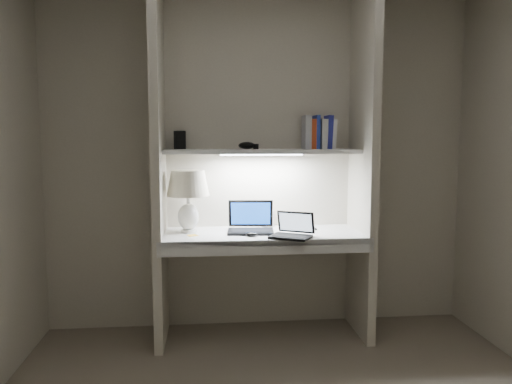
{
  "coord_description": "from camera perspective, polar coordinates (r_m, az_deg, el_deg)",
  "views": [
    {
      "loc": [
        -0.4,
        -2.29,
        1.45
      ],
      "look_at": [
        -0.07,
        1.05,
        1.08
      ],
      "focal_mm": 35.0,
      "sensor_mm": 36.0,
      "label": 1
    }
  ],
  "objects": [
    {
      "name": "shelf_gadget",
      "position": [
        3.62,
        -1.06,
        5.34
      ],
      "size": [
        0.15,
        0.13,
        0.05
      ],
      "primitive_type": "ellipsoid",
      "rotation": [
        0.0,
        0.0,
        -0.35
      ],
      "color": "black",
      "rests_on": "shelf"
    },
    {
      "name": "shelf_box",
      "position": [
        3.7,
        -8.7,
        5.89
      ],
      "size": [
        0.09,
        0.07,
        0.13
      ],
      "primitive_type": "cube",
      "rotation": [
        0.0,
        0.0,
        0.25
      ],
      "color": "black",
      "rests_on": "shelf"
    },
    {
      "name": "desk_apron",
      "position": [
        3.36,
        1.3,
        -6.32
      ],
      "size": [
        1.46,
        0.03,
        0.1
      ],
      "primitive_type": "cube",
      "color": "silver",
      "rests_on": "desk"
    },
    {
      "name": "mouse",
      "position": [
        3.46,
        -0.54,
        -4.85
      ],
      "size": [
        0.09,
        0.07,
        0.03
      ],
      "primitive_type": "ellipsoid",
      "rotation": [
        0.0,
        0.0,
        -0.21
      ],
      "color": "black",
      "rests_on": "desk"
    },
    {
      "name": "cable_coil",
      "position": [
        3.73,
        6.17,
        -4.2
      ],
      "size": [
        0.14,
        0.14,
        0.01
      ],
      "primitive_type": "torus",
      "rotation": [
        0.0,
        0.0,
        -0.41
      ],
      "color": "black",
      "rests_on": "desk"
    },
    {
      "name": "book_row",
      "position": [
        3.75,
        7.17,
        6.69
      ],
      "size": [
        0.23,
        0.16,
        0.25
      ],
      "color": "silver",
      "rests_on": "shelf"
    },
    {
      "name": "laptop_netbook",
      "position": [
        3.44,
        4.19,
        -4.51
      ],
      "size": [
        0.34,
        0.33,
        0.17
      ],
      "rotation": [
        0.0,
        0.0,
        -0.5
      ],
      "color": "black",
      "rests_on": "desk"
    },
    {
      "name": "back_wall",
      "position": [
        3.81,
        0.33,
        3.24
      ],
      "size": [
        3.2,
        0.01,
        2.5
      ],
      "primitive_type": "cube",
      "color": "beige",
      "rests_on": "floor"
    },
    {
      "name": "alcove_panel_right",
      "position": [
        3.69,
        12.14,
        3.01
      ],
      "size": [
        0.06,
        0.55,
        2.5
      ],
      "primitive_type": "cube",
      "color": "beige",
      "rests_on": "floor"
    },
    {
      "name": "table_lamp",
      "position": [
        3.6,
        -7.78,
        0.16
      ],
      "size": [
        0.3,
        0.3,
        0.45
      ],
      "color": "white",
      "rests_on": "desk"
    },
    {
      "name": "speaker",
      "position": [
        3.81,
        1.3,
        -3.04
      ],
      "size": [
        0.1,
        0.08,
        0.13
      ],
      "primitive_type": "cube",
      "rotation": [
        0.0,
        0.0,
        0.16
      ],
      "color": "silver",
      "rests_on": "desk"
    },
    {
      "name": "sticky_note",
      "position": [
        3.52,
        -7.26,
        -4.93
      ],
      "size": [
        0.09,
        0.09,
        0.0
      ],
      "primitive_type": "cube",
      "rotation": [
        0.0,
        0.0,
        0.41
      ],
      "color": "yellow",
      "rests_on": "desk"
    },
    {
      "name": "desk",
      "position": [
        3.6,
        0.79,
        -4.96
      ],
      "size": [
        1.4,
        0.55,
        0.04
      ],
      "primitive_type": "cube",
      "color": "white",
      "rests_on": "alcove_panel_left"
    },
    {
      "name": "alcove_panel_left",
      "position": [
        3.53,
        -11.07,
        2.89
      ],
      "size": [
        0.06,
        0.55,
        2.5
      ],
      "primitive_type": "cube",
      "color": "beige",
      "rests_on": "floor"
    },
    {
      "name": "laptop_main",
      "position": [
        3.63,
        -0.61,
        -3.74
      ],
      "size": [
        0.35,
        0.31,
        0.22
      ],
      "rotation": [
        0.0,
        0.0,
        -0.09
      ],
      "color": "black",
      "rests_on": "desk"
    },
    {
      "name": "shelf",
      "position": [
        3.63,
        0.63,
        4.67
      ],
      "size": [
        1.4,
        0.36,
        0.03
      ],
      "primitive_type": "cube",
      "color": "silver",
      "rests_on": "back_wall"
    },
    {
      "name": "strip_light",
      "position": [
        3.63,
        0.63,
        4.32
      ],
      "size": [
        0.6,
        0.04,
        0.02
      ],
      "primitive_type": "cube",
      "color": "white",
      "rests_on": "shelf"
    }
  ]
}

